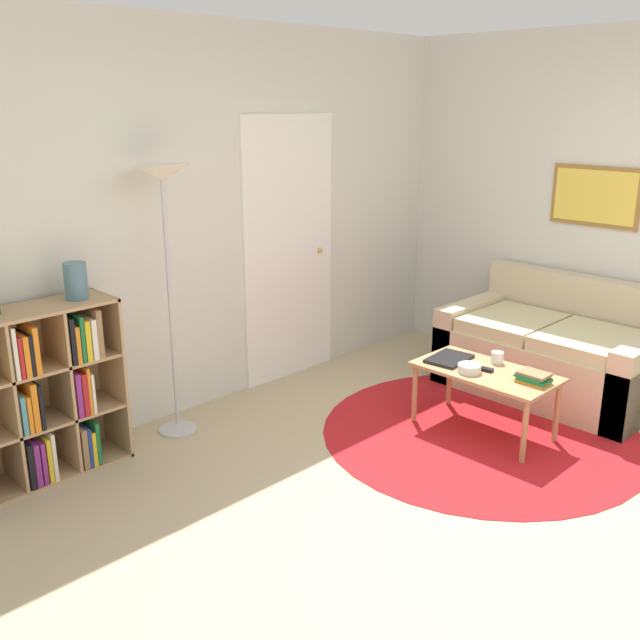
{
  "coord_description": "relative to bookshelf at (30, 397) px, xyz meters",
  "views": [
    {
      "loc": [
        -2.94,
        -1.48,
        2.08
      ],
      "look_at": [
        -0.13,
        1.35,
        0.85
      ],
      "focal_mm": 40.0,
      "sensor_mm": 36.0,
      "label": 1
    }
  ],
  "objects": [
    {
      "name": "ground_plane",
      "position": [
        1.5,
        -2.27,
        -0.5
      ],
      "size": [
        14.0,
        14.0,
        0.0
      ],
      "primitive_type": "plane",
      "color": "tan"
    },
    {
      "name": "wall_back",
      "position": [
        1.53,
        0.21,
        0.79
      ],
      "size": [
        7.45,
        0.11,
        2.6
      ],
      "color": "silver",
      "rests_on": "ground_plane"
    },
    {
      "name": "wall_right",
      "position": [
        3.75,
        -1.05,
        0.8
      ],
      "size": [
        0.08,
        5.46,
        2.6
      ],
      "color": "silver",
      "rests_on": "ground_plane"
    },
    {
      "name": "rug",
      "position": [
        2.29,
        -1.49,
        -0.49
      ],
      "size": [
        2.07,
        2.07,
        0.01
      ],
      "color": "#B2191E",
      "rests_on": "ground_plane"
    },
    {
      "name": "bookshelf",
      "position": [
        0.0,
        0.0,
        0.0
      ],
      "size": [
        0.98,
        0.34,
        1.0
      ],
      "color": "tan",
      "rests_on": "ground_plane"
    },
    {
      "name": "floor_lamp",
      "position": [
        0.91,
        -0.06,
        1.0
      ],
      "size": [
        0.33,
        0.33,
        1.72
      ],
      "color": "#B7B7BC",
      "rests_on": "ground_plane"
    },
    {
      "name": "couch",
      "position": [
        3.31,
        -1.45,
        -0.21
      ],
      "size": [
        0.92,
        1.5,
        0.82
      ],
      "color": "#CCB793",
      "rests_on": "ground_plane"
    },
    {
      "name": "coffee_table",
      "position": [
        2.33,
        -1.47,
        -0.12
      ],
      "size": [
        0.48,
        0.9,
        0.43
      ],
      "color": "#AD7F51",
      "rests_on": "ground_plane"
    },
    {
      "name": "laptop",
      "position": [
        2.31,
        -1.2,
        -0.06
      ],
      "size": [
        0.33,
        0.25,
        0.02
      ],
      "color": "black",
      "rests_on": "coffee_table"
    },
    {
      "name": "bowl",
      "position": [
        2.22,
        -1.42,
        -0.05
      ],
      "size": [
        0.15,
        0.15,
        0.05
      ],
      "color": "silver",
      "rests_on": "coffee_table"
    },
    {
      "name": "book_stack_on_table",
      "position": [
        2.35,
        -1.79,
        -0.04
      ],
      "size": [
        0.14,
        0.2,
        0.07
      ],
      "color": "orange",
      "rests_on": "coffee_table"
    },
    {
      "name": "cup",
      "position": [
        2.49,
        -1.45,
        -0.03
      ],
      "size": [
        0.08,
        0.08,
        0.08
      ],
      "color": "white",
      "rests_on": "coffee_table"
    },
    {
      "name": "remote",
      "position": [
        2.31,
        -1.44,
        -0.06
      ],
      "size": [
        0.07,
        0.17,
        0.02
      ],
      "color": "black",
      "rests_on": "coffee_table"
    },
    {
      "name": "vase_on_shelf",
      "position": [
        0.34,
        -0.0,
        0.61
      ],
      "size": [
        0.13,
        0.13,
        0.21
      ],
      "color": "slate",
      "rests_on": "bookshelf"
    }
  ]
}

